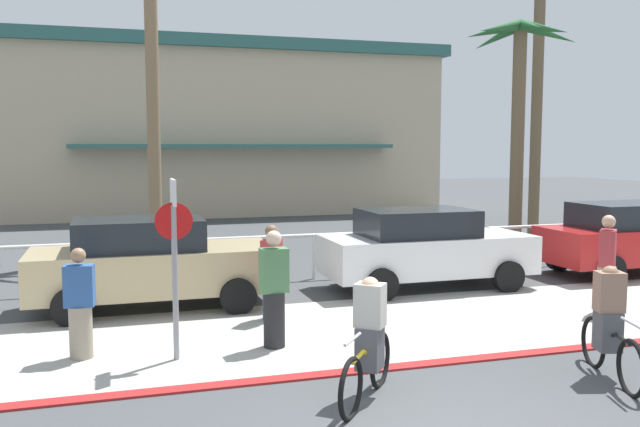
{
  "coord_description": "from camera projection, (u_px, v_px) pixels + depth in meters",
  "views": [
    {
      "loc": [
        -3.17,
        -6.08,
        3.02
      ],
      "look_at": [
        0.53,
        6.0,
        1.75
      ],
      "focal_mm": 38.08,
      "sensor_mm": 36.0,
      "label": 1
    }
  ],
  "objects": [
    {
      "name": "pedestrian_0",
      "position": [
        274.0,
        294.0,
        10.07
      ],
      "size": [
        0.41,
        0.34,
        1.77
      ],
      "color": "#232326",
      "rests_on": "ground"
    },
    {
      "name": "ground_plane",
      "position": [
        251.0,
        270.0,
        16.52
      ],
      "size": [
        80.0,
        80.0,
        0.0
      ],
      "primitive_type": "plane",
      "color": "#424447"
    },
    {
      "name": "pedestrian_1",
      "position": [
        607.0,
        268.0,
        12.19
      ],
      "size": [
        0.47,
        0.47,
        1.78
      ],
      "color": "gray",
      "rests_on": "ground"
    },
    {
      "name": "stop_sign_bike_lane",
      "position": [
        174.0,
        243.0,
        9.38
      ],
      "size": [
        0.52,
        0.56,
        2.56
      ],
      "color": "gray",
      "rests_on": "ground"
    },
    {
      "name": "building_backdrop",
      "position": [
        221.0,
        130.0,
        32.07
      ],
      "size": [
        19.38,
        9.81,
        7.51
      ],
      "color": "#BCAD8E",
      "rests_on": "ground"
    },
    {
      "name": "cyclist_black_0",
      "position": [
        610.0,
        325.0,
        8.79
      ],
      "size": [
        0.56,
        1.77,
        1.5
      ],
      "color": "black",
      "rests_on": "ground"
    },
    {
      "name": "rail_fence",
      "position": [
        264.0,
        245.0,
        15.01
      ],
      "size": [
        20.73,
        0.08,
        1.04
      ],
      "color": "white",
      "rests_on": "ground"
    },
    {
      "name": "cyclist_yellow_1",
      "position": [
        369.0,
        342.0,
        8.05
      ],
      "size": [
        1.2,
        1.45,
        1.5
      ],
      "color": "black",
      "rests_on": "ground"
    },
    {
      "name": "curb_paint",
      "position": [
        365.0,
        370.0,
        9.1
      ],
      "size": [
        44.0,
        0.24,
        0.03
      ],
      "primitive_type": "cube",
      "color": "maroon",
      "rests_on": "ground"
    },
    {
      "name": "palm_tree_5",
      "position": [
        542.0,
        16.0,
        22.03
      ],
      "size": [
        3.16,
        3.03,
        10.12
      ],
      "color": "brown",
      "rests_on": "ground"
    },
    {
      "name": "pedestrian_3",
      "position": [
        272.0,
        276.0,
        11.7
      ],
      "size": [
        0.45,
        0.48,
        1.67
      ],
      "color": "#384C7A",
      "rests_on": "ground"
    },
    {
      "name": "car_red_3",
      "position": [
        633.0,
        238.0,
        15.9
      ],
      "size": [
        4.4,
        2.02,
        1.69
      ],
      "color": "red",
      "rests_on": "ground"
    },
    {
      "name": "car_tan_1",
      "position": [
        150.0,
        262.0,
        12.53
      ],
      "size": [
        4.4,
        2.02,
        1.69
      ],
      "color": "tan",
      "rests_on": "ground"
    },
    {
      "name": "pedestrian_2",
      "position": [
        80.0,
        309.0,
        9.55
      ],
      "size": [
        0.43,
        0.36,
        1.59
      ],
      "color": "gray",
      "rests_on": "ground"
    },
    {
      "name": "car_white_2",
      "position": [
        425.0,
        248.0,
        14.34
      ],
      "size": [
        4.4,
        2.02,
        1.69
      ],
      "color": "white",
      "rests_on": "ground"
    },
    {
      "name": "palm_tree_4",
      "position": [
        518.0,
        78.0,
        18.26
      ],
      "size": [
        3.61,
        3.25,
        6.39
      ],
      "color": "brown",
      "rests_on": "ground"
    },
    {
      "name": "sidewalk_strip",
      "position": [
        321.0,
        332.0,
        11.0
      ],
      "size": [
        44.0,
        4.0,
        0.02
      ],
      "primitive_type": "cube",
      "color": "#ADAAA0",
      "rests_on": "ground"
    }
  ]
}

